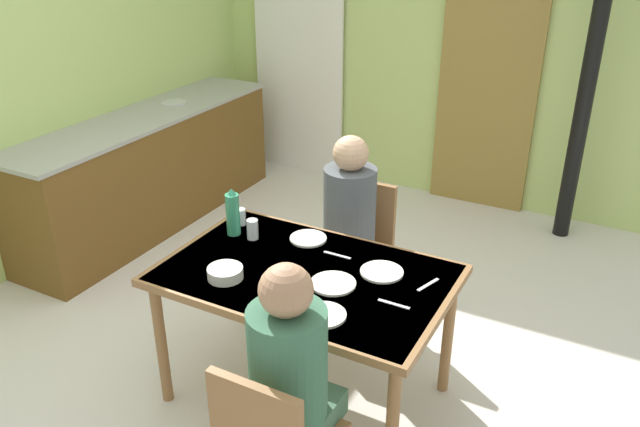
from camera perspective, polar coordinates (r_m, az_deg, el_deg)
ground_plane at (r=3.82m, az=-5.95°, el=-12.25°), size 7.16×7.16×0.00m
wall_back at (r=5.58m, az=9.76°, el=15.33°), size 4.20×0.10×2.73m
wall_left at (r=4.99m, az=-22.03°, el=12.66°), size 0.10×4.13×2.73m
door_wooden at (r=5.44m, az=14.68°, el=10.65°), size 0.80×0.05×2.00m
stove_pipe_column at (r=4.97m, az=23.08°, el=12.45°), size 0.12×0.12×2.73m
curtain_panel at (r=6.02m, az=-1.94°, el=14.30°), size 0.90×0.03×2.29m
kitchen_counter at (r=5.26m, az=-14.95°, el=3.81°), size 0.61×2.47×0.91m
dining_table at (r=3.13m, az=-1.30°, el=-6.41°), size 1.39×0.89×0.75m
chair_far_diner at (r=3.87m, az=3.35°, el=-2.73°), size 0.40×0.40×0.87m
person_near_diner at (r=2.48m, az=-2.70°, el=-13.32°), size 0.30×0.37×0.77m
person_far_diner at (r=3.63m, az=2.56°, el=0.30°), size 0.30×0.37×0.77m
water_bottle_green_near at (r=3.41m, az=-7.78°, el=0.05°), size 0.07×0.07×0.27m
serving_bowl_center at (r=3.06m, az=-8.45°, el=-5.26°), size 0.17×0.17×0.05m
dinner_plate_near_left at (r=3.38m, az=-1.06°, el=-2.24°), size 0.20×0.20×0.01m
dinner_plate_near_right at (r=2.99m, az=1.17°, el=-6.25°), size 0.22×0.22×0.01m
dinner_plate_far_center at (r=2.78m, az=0.31°, el=-9.03°), size 0.20×0.20×0.01m
dinner_plate_far_side at (r=3.09m, az=5.53°, el=-5.20°), size 0.21×0.21×0.01m
drinking_glass_by_near_diner at (r=3.39m, az=-6.04°, el=-1.40°), size 0.06×0.06×0.11m
drinking_glass_by_far_diner at (r=3.55m, az=-7.12°, el=-0.28°), size 0.06×0.06×0.09m
cutlery_knife_near at (r=3.23m, az=1.54°, el=-3.73°), size 0.15×0.02×0.00m
cutlery_fork_near at (r=2.87m, az=6.60°, el=-8.02°), size 0.15×0.02×0.00m
cutlery_knife_far at (r=3.03m, az=9.61°, el=-6.27°), size 0.06×0.15×0.00m
cutlery_fork_far at (r=3.09m, az=-2.54°, el=-5.27°), size 0.13×0.10×0.00m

